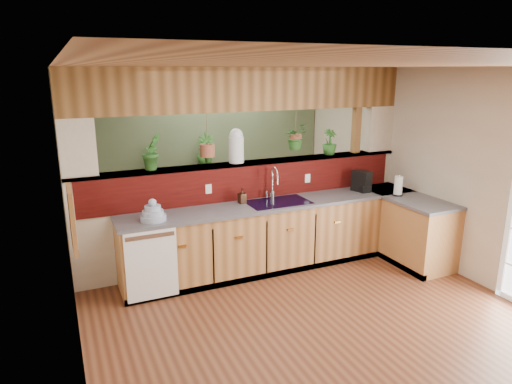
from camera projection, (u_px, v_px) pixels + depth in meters
name	position (u px, v px, depth m)	size (l,w,h in m)	color
ground	(296.00, 302.00, 5.21)	(4.60, 7.00, 0.01)	#592F1B
ceiling	(302.00, 66.00, 4.53)	(4.60, 7.00, 0.01)	brown
wall_back	(200.00, 145.00, 7.96)	(4.60, 0.02, 2.60)	beige
wall_left	(67.00, 220.00, 3.97)	(0.02, 7.00, 2.60)	beige
wall_right	(457.00, 173.00, 5.78)	(0.02, 7.00, 2.60)	beige
pass_through_partition	(251.00, 176.00, 6.10)	(4.60, 0.21, 2.60)	beige
pass_through_ledge	(249.00, 163.00, 6.04)	(4.60, 0.21, 0.04)	brown
header_beam	(249.00, 89.00, 5.80)	(4.60, 0.15, 0.55)	brown
sage_backwall	(201.00, 145.00, 7.94)	(4.55, 0.02, 2.55)	#546746
countertop	(320.00, 231.00, 6.19)	(4.14, 1.52, 0.90)	#9A6535
dishwasher	(152.00, 265.00, 5.09)	(0.58, 0.03, 0.82)	white
navy_sink	(278.00, 208.00, 5.95)	(0.82, 0.50, 0.18)	black
framed_print	(72.00, 219.00, 3.21)	(0.04, 0.35, 0.45)	#9A6535
faucet	(273.00, 182.00, 6.01)	(0.19, 0.19, 0.44)	#B7B7B2
dish_stack	(153.00, 214.00, 5.19)	(0.30, 0.30, 0.26)	#97A6C3
soap_dispenser	(242.00, 196.00, 5.86)	(0.09, 0.09, 0.20)	#331E12
coffee_maker	(362.00, 182.00, 6.43)	(0.16, 0.26, 0.29)	black
paper_towel	(398.00, 186.00, 6.21)	(0.13, 0.13, 0.29)	black
glass_jar	(236.00, 146.00, 5.91)	(0.20, 0.20, 0.45)	silver
ledge_plant_left	(152.00, 151.00, 5.48)	(0.25, 0.20, 0.45)	#23541D
ledge_plant_right	(329.00, 142.00, 6.48)	(0.21, 0.21, 0.37)	#23541D
hanging_plant_a	(207.00, 138.00, 5.72)	(0.21, 0.18, 0.55)	brown
hanging_plant_b	(296.00, 126.00, 6.20)	(0.39, 0.36, 0.48)	brown
shelving_console	(180.00, 195.00, 7.76)	(1.40, 0.37, 0.93)	black
shelf_plant_a	(152.00, 157.00, 7.41)	(0.23, 0.16, 0.44)	#23541D
shelf_plant_b	(205.00, 152.00, 7.76)	(0.27, 0.27, 0.48)	#23541D
floor_plant	(273.00, 204.00, 7.63)	(0.69, 0.60, 0.77)	#23541D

